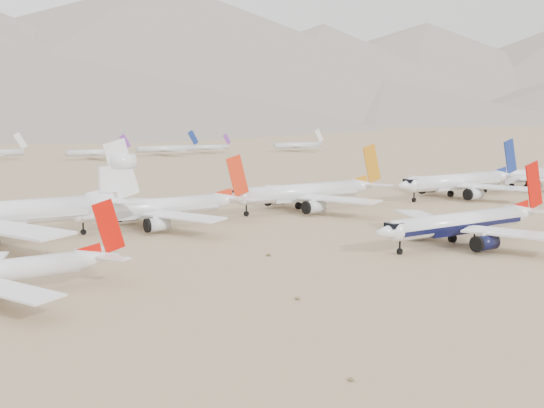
# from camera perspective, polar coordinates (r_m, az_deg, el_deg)

# --- Properties ---
(ground) EXTENTS (7000.00, 7000.00, 0.00)m
(ground) POSITION_cam_1_polar(r_m,az_deg,el_deg) (146.19, 12.94, -3.87)
(ground) COLOR olive
(ground) RESTS_ON ground
(main_airliner) EXTENTS (49.60, 48.44, 17.50)m
(main_airliner) POSITION_cam_1_polar(r_m,az_deg,el_deg) (154.94, 15.92, -1.51)
(main_airliner) COLOR white
(main_airliner) RESTS_ON ground
(row2_navy_widebody) EXTENTS (54.34, 53.14, 19.33)m
(row2_navy_widebody) POSITION_cam_1_polar(r_m,az_deg,el_deg) (237.25, 15.48, 1.82)
(row2_navy_widebody) COLOR white
(row2_navy_widebody) RESTS_ON ground
(row2_gold_tail) EXTENTS (53.11, 51.94, 18.91)m
(row2_gold_tail) POSITION_cam_1_polar(r_m,az_deg,el_deg) (199.87, 2.97, 0.98)
(row2_gold_tail) COLOR white
(row2_gold_tail) RESTS_ON ground
(row2_orange_tail) EXTENTS (49.13, 48.06, 17.52)m
(row2_orange_tail) POSITION_cam_1_polar(r_m,az_deg,el_deg) (173.10, -9.47, -0.32)
(row2_orange_tail) COLOR white
(row2_orange_tail) RESTS_ON ground
(row2_blue_far) EXTENTS (49.19, 48.09, 17.48)m
(row2_blue_far) POSITION_cam_1_polar(r_m,az_deg,el_deg) (269.76, 20.07, 2.21)
(row2_blue_far) COLOR white
(row2_blue_far) RESTS_ON ground
(foothills) EXTENTS (4637.50, 1395.00, 155.00)m
(foothills) POSITION_cam_1_polar(r_m,az_deg,el_deg) (1354.88, -5.64, 9.45)
(foothills) COLOR slate
(foothills) RESTS_ON ground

